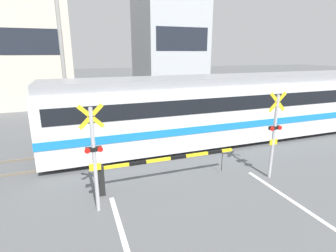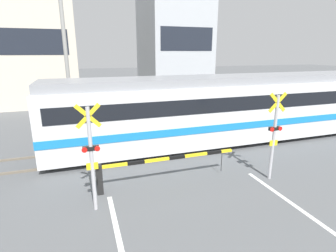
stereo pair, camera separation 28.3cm
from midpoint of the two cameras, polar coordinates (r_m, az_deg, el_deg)
rail_track_near at (r=11.81m, az=-2.25°, el=-6.15°), size 50.00×0.10×0.08m
rail_track_far at (r=13.10m, az=-4.19°, el=-3.93°), size 50.00×0.10×0.08m
commuter_train at (r=13.70m, az=13.53°, el=4.16°), size 18.27×2.70×3.35m
crossing_barrier_near at (r=8.91m, az=-5.80°, el=-8.82°), size 4.91×0.20×1.01m
crossing_barrier_far at (r=15.20m, az=-1.36°, el=1.69°), size 4.91×0.20×1.01m
crossing_signal_left at (r=7.53m, az=-16.84°, el=-5.99°), size 0.68×0.15×3.16m
crossing_signal_right at (r=9.88m, az=21.35°, el=-1.24°), size 0.68×0.15×3.16m
pedestrian at (r=16.38m, az=-6.09°, el=3.55°), size 0.38×0.23×1.74m
building_left_of_street at (r=26.67m, az=-28.63°, el=14.51°), size 7.23×7.72×9.45m
building_right_of_street at (r=28.10m, az=-0.35°, el=17.04°), size 5.89×7.72×10.15m
utility_pole_streetside at (r=16.47m, az=-22.45°, el=13.57°), size 0.22×0.22×8.29m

